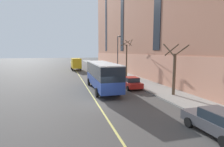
# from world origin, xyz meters

# --- Properties ---
(ground_plane) EXTENTS (260.00, 260.00, 0.00)m
(ground_plane) POSITION_xyz_m (0.00, 0.00, 0.00)
(ground_plane) COLOR #4C4947
(sidewalk) EXTENTS (4.09, 160.00, 0.15)m
(sidewalk) POSITION_xyz_m (8.40, 3.00, 0.07)
(sidewalk) COLOR #9E9B93
(sidewalk) RESTS_ON ground
(city_bus) EXTENTS (2.88, 10.92, 3.52)m
(city_bus) POSITION_xyz_m (1.32, 5.50, 2.05)
(city_bus) COLOR navy
(city_bus) RESTS_ON ground
(parked_car_black_0) EXTENTS (2.01, 4.57, 1.56)m
(parked_car_black_0) POSITION_xyz_m (5.13, 23.17, 0.78)
(parked_car_black_0) COLOR black
(parked_car_black_0) RESTS_ON ground
(parked_car_darkgray_2) EXTENTS (1.94, 4.26, 1.56)m
(parked_car_darkgray_2) POSITION_xyz_m (5.26, -8.18, 0.78)
(parked_car_darkgray_2) COLOR #4C4C51
(parked_car_darkgray_2) RESTS_ON ground
(parked_car_red_3) EXTENTS (2.07, 4.30, 1.56)m
(parked_car_red_3) POSITION_xyz_m (5.24, 5.44, 0.78)
(parked_car_red_3) COLOR #B21E19
(parked_car_red_3) RESTS_ON ground
(parked_car_green_4) EXTENTS (2.03, 4.32, 1.56)m
(parked_car_green_4) POSITION_xyz_m (5.27, 33.93, 0.78)
(parked_car_green_4) COLOR #23603D
(parked_car_green_4) RESTS_ON ground
(parked_car_black_5) EXTENTS (2.07, 4.38, 1.56)m
(parked_car_black_5) POSITION_xyz_m (5.18, 14.44, 0.78)
(parked_car_black_5) COLOR black
(parked_car_black_5) RESTS_ON ground
(box_truck) EXTENTS (2.49, 6.76, 3.18)m
(box_truck) POSITION_xyz_m (-0.30, 30.61, 1.78)
(box_truck) COLOR gold
(box_truck) RESTS_ON ground
(street_tree_mid_block) EXTENTS (2.19, 2.13, 5.62)m
(street_tree_mid_block) POSITION_xyz_m (8.31, 0.55, 3.00)
(street_tree_mid_block) COLOR brown
(street_tree_mid_block) RESTS_ON sidewalk
(street_tree_far_uptown) EXTENTS (1.97, 1.97, 7.02)m
(street_tree_far_uptown) POSITION_xyz_m (8.32, 15.71, 3.85)
(street_tree_far_uptown) COLOR brown
(street_tree_far_uptown) RESTS_ON sidewalk
(street_lamp) EXTENTS (0.36, 1.48, 7.73)m
(street_lamp) POSITION_xyz_m (6.95, 16.87, 4.81)
(street_lamp) COLOR #2D2D30
(street_lamp) RESTS_ON sidewalk
(fire_hydrant) EXTENTS (0.42, 0.24, 0.72)m
(fire_hydrant) POSITION_xyz_m (6.85, 6.77, 0.49)
(fire_hydrant) COLOR red
(fire_hydrant) RESTS_ON sidewalk
(lane_centerline) EXTENTS (0.16, 140.00, 0.01)m
(lane_centerline) POSITION_xyz_m (-0.38, 3.00, 0.00)
(lane_centerline) COLOR #E0D66B
(lane_centerline) RESTS_ON ground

